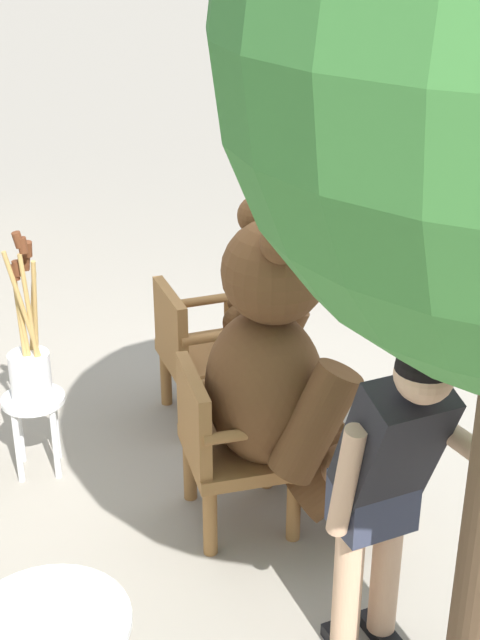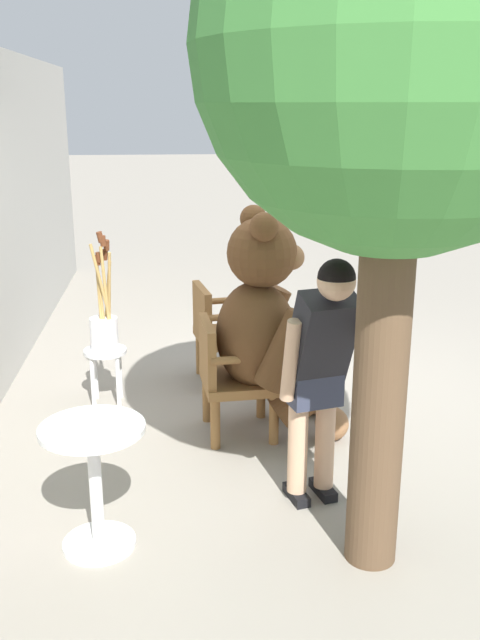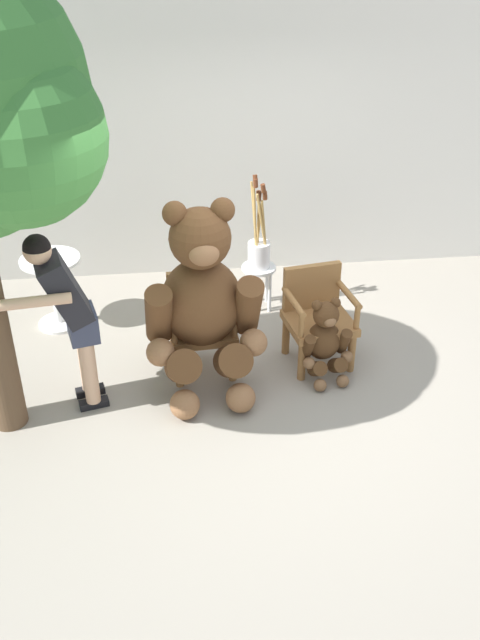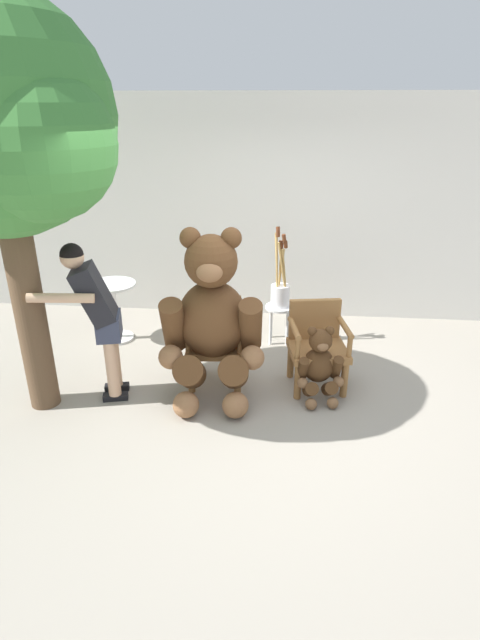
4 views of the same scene
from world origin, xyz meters
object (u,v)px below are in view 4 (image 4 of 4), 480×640
at_px(wooden_chair_left, 215,339).
at_px(round_side_table, 114,305).
at_px(wooden_chair_right, 317,343).
at_px(teddy_bear_small, 319,365).
at_px(person_visitor, 96,310).
at_px(brush_bucket, 280,289).
at_px(white_stool, 279,314).
at_px(teddy_bear_large, 212,318).
at_px(patio_tree, 2,125).

xyz_separation_m(wooden_chair_left, round_side_table, (-1.34, 0.83, -0.01)).
xyz_separation_m(wooden_chair_right, teddy_bear_small, (0.02, -0.28, -0.09)).
bearing_deg(person_visitor, wooden_chair_right, 11.98).
relative_size(wooden_chair_right, person_visitor, 0.55).
relative_size(wooden_chair_left, wooden_chair_right, 1.00).
bearing_deg(wooden_chair_right, round_side_table, 160.62).
bearing_deg(person_visitor, brush_bucket, 39.80).
bearing_deg(white_stool, round_side_table, -176.47).
distance_m(wooden_chair_left, round_side_table, 1.58).
bearing_deg(wooden_chair_left, teddy_bear_large, -87.41).
height_order(wooden_chair_left, teddy_bear_large, teddy_bear_large).
bearing_deg(brush_bucket, white_stool, 65.53).
relative_size(wooden_chair_right, round_side_table, 1.19).
bearing_deg(person_visitor, white_stool, 39.86).
bearing_deg(wooden_chair_left, brush_bucket, 56.37).
distance_m(wooden_chair_left, patio_tree, 2.63).
bearing_deg(wooden_chair_left, teddy_bear_small, -15.09).
distance_m(teddy_bear_large, white_stool, 1.45).
distance_m(wooden_chair_right, round_side_table, 2.51).
height_order(wooden_chair_left, teddy_bear_small, wooden_chair_left).
bearing_deg(teddy_bear_small, wooden_chair_left, 164.91).
relative_size(teddy_bear_large, round_side_table, 2.30).
bearing_deg(round_side_table, white_stool, 3.53).
bearing_deg(wooden_chair_right, white_stool, 112.31).
bearing_deg(wooden_chair_left, patio_tree, -155.78).
relative_size(wooden_chair_left, teddy_bear_large, 0.52).
distance_m(wooden_chair_right, person_visitor, 2.16).
height_order(wooden_chair_right, round_side_table, wooden_chair_right).
bearing_deg(brush_bucket, wooden_chair_right, -67.50).
bearing_deg(teddy_bear_small, person_visitor, -175.68).
distance_m(brush_bucket, round_side_table, 1.99).
bearing_deg(teddy_bear_large, brush_bucket, 63.07).
bearing_deg(white_stool, wooden_chair_left, -123.59).
bearing_deg(brush_bucket, round_side_table, -176.60).
distance_m(person_visitor, brush_bucket, 2.18).
xyz_separation_m(teddy_bear_small, person_visitor, (-2.08, -0.16, 0.55)).
xyz_separation_m(teddy_bear_small, patio_tree, (-2.54, -0.39, 2.15)).
xyz_separation_m(white_stool, brush_bucket, (-0.00, -0.00, 0.32)).
xyz_separation_m(person_visitor, brush_bucket, (1.67, 1.39, -0.24)).
distance_m(teddy_bear_large, person_visitor, 1.07).
bearing_deg(white_stool, teddy_bear_small, -71.69).
xyz_separation_m(white_stool, patio_tree, (-2.13, -1.63, 2.16)).
height_order(wooden_chair_right, brush_bucket, brush_bucket).
height_order(wooden_chair_right, teddy_bear_large, teddy_bear_large).
xyz_separation_m(wooden_chair_left, brush_bucket, (0.63, 0.95, 0.21)).
height_order(teddy_bear_small, brush_bucket, brush_bucket).
relative_size(white_stool, patio_tree, 0.13).
xyz_separation_m(wooden_chair_right, round_side_table, (-2.37, 0.83, -0.01)).
bearing_deg(teddy_bear_large, white_stool, 63.08).
xyz_separation_m(wooden_chair_right, teddy_bear_large, (-1.01, -0.27, 0.35)).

